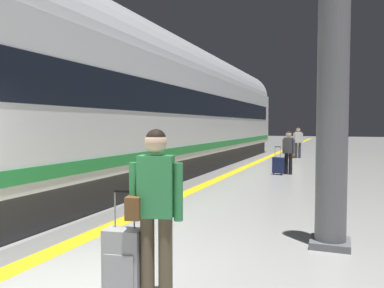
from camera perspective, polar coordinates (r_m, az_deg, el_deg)
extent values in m
cube|color=yellow|center=(13.36, 4.80, -4.79)|extent=(0.36, 80.00, 0.01)
cube|color=slate|center=(13.47, 3.29, -4.72)|extent=(0.70, 80.00, 0.01)
cube|color=#38383D|center=(11.45, -10.15, -4.35)|extent=(2.67, 30.09, 0.70)
cube|color=silver|center=(11.37, -10.23, 4.69)|extent=(2.90, 31.34, 2.90)
cylinder|color=silver|center=(11.50, -10.29, 11.67)|extent=(2.84, 30.72, 2.84)
cube|color=black|center=(11.39, -10.25, 6.45)|extent=(2.93, 29.46, 0.80)
cube|color=#268C3F|center=(11.39, -10.18, -1.11)|extent=(2.94, 30.72, 0.24)
cube|color=gray|center=(16.18, -5.95, 3.27)|extent=(0.02, 0.90, 2.00)
cylinder|color=brown|center=(4.03, -3.95, -16.66)|extent=(0.14, 0.14, 0.86)
cylinder|color=brown|center=(4.07, -6.60, -16.49)|extent=(0.14, 0.14, 0.86)
cube|color=#338C4C|center=(3.87, -5.33, -6.22)|extent=(0.39, 0.28, 0.61)
cylinder|color=#338C4C|center=(3.83, -2.04, -7.09)|extent=(0.09, 0.09, 0.57)
cylinder|color=#338C4C|center=(3.92, -8.60, -6.88)|extent=(0.09, 0.09, 0.57)
sphere|color=beige|center=(3.82, -5.36, 0.30)|extent=(0.23, 0.23, 0.23)
sphere|color=black|center=(3.82, -5.37, 0.69)|extent=(0.21, 0.21, 0.21)
cube|color=brown|center=(3.93, -8.37, -9.15)|extent=(0.21, 0.31, 0.23)
cube|color=#9E9EA3|center=(4.17, -10.18, -16.64)|extent=(0.41, 0.28, 0.65)
cube|color=#9E9EA3|center=(4.10, -10.82, -18.23)|extent=(0.31, 0.07, 0.36)
cylinder|color=gray|center=(4.04, -8.56, -9.64)|extent=(0.02, 0.02, 0.38)
cylinder|color=gray|center=(4.12, -11.31, -9.43)|extent=(0.02, 0.02, 0.38)
cube|color=black|center=(4.04, -9.97, -6.91)|extent=(0.22, 0.06, 0.02)
cylinder|color=black|center=(14.30, 13.77, -2.82)|extent=(0.13, 0.13, 0.77)
cylinder|color=black|center=(14.22, 14.36, -2.85)|extent=(0.13, 0.13, 0.77)
cube|color=#4C4C51|center=(14.21, 14.10, -0.18)|extent=(0.36, 0.28, 0.55)
cylinder|color=#4C4C51|center=(14.32, 13.40, -0.33)|extent=(0.08, 0.08, 0.51)
cylinder|color=#4C4C51|center=(14.13, 14.84, -0.39)|extent=(0.08, 0.08, 0.51)
sphere|color=beige|center=(14.19, 14.12, 1.41)|extent=(0.20, 0.20, 0.20)
sphere|color=black|center=(14.19, 14.12, 1.50)|extent=(0.19, 0.19, 0.19)
cube|color=#19234C|center=(14.07, 12.65, -3.08)|extent=(0.42, 0.31, 0.56)
cube|color=#19234C|center=(14.19, 12.83, -3.32)|extent=(0.31, 0.09, 0.31)
cylinder|color=black|center=(14.10, 12.00, -4.33)|extent=(0.03, 0.06, 0.06)
cylinder|color=black|center=(13.99, 13.07, -4.40)|extent=(0.03, 0.06, 0.06)
cylinder|color=gray|center=(14.02, 12.19, -1.17)|extent=(0.02, 0.02, 0.38)
cylinder|color=gray|center=(13.94, 12.98, -1.21)|extent=(0.02, 0.02, 0.38)
cube|color=black|center=(13.97, 12.59, -0.41)|extent=(0.22, 0.08, 0.02)
cylinder|color=#383842|center=(21.42, 15.17, -0.91)|extent=(0.14, 0.14, 0.82)
cylinder|color=#383842|center=(21.45, 15.63, -0.91)|extent=(0.14, 0.14, 0.82)
cube|color=silver|center=(21.40, 15.43, 0.97)|extent=(0.37, 0.28, 0.59)
cylinder|color=silver|center=(21.38, 14.85, 0.85)|extent=(0.09, 0.09, 0.55)
cylinder|color=silver|center=(21.45, 15.99, 0.84)|extent=(0.09, 0.09, 0.55)
sphere|color=beige|center=(21.39, 15.44, 2.10)|extent=(0.21, 0.21, 0.21)
sphere|color=black|center=(21.39, 15.44, 2.16)|extent=(0.20, 0.20, 0.20)
ellipsoid|color=brown|center=(21.30, 14.48, -1.62)|extent=(0.44, 0.26, 0.30)
torus|color=brown|center=(21.29, 14.49, -1.35)|extent=(0.22, 0.02, 0.22)
cylinder|color=slate|center=(5.90, 20.03, 2.90)|extent=(0.44, 0.44, 3.60)
cube|color=slate|center=(6.15, 19.75, -13.63)|extent=(0.56, 0.56, 0.10)
cylinder|color=#2D6638|center=(16.49, 19.76, -2.02)|extent=(0.44, 0.44, 0.85)
cylinder|color=#262628|center=(16.46, 19.79, -0.44)|extent=(0.46, 0.46, 0.06)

